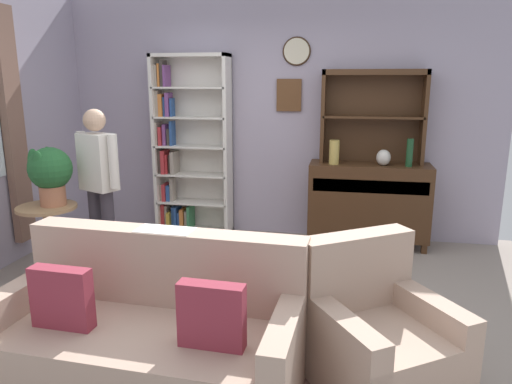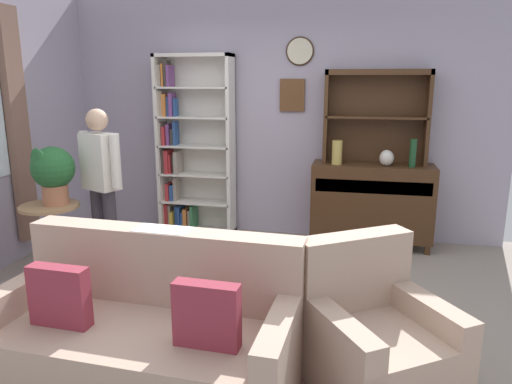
{
  "view_description": "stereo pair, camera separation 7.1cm",
  "coord_description": "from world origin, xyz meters",
  "px_view_note": "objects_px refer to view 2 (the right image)",
  "views": [
    {
      "loc": [
        0.79,
        -3.38,
        1.82
      ],
      "look_at": [
        0.1,
        0.2,
        0.95
      ],
      "focal_mm": 33.38,
      "sensor_mm": 36.0,
      "label": 1
    },
    {
      "loc": [
        0.86,
        -3.37,
        1.82
      ],
      "look_at": [
        0.1,
        0.2,
        0.95
      ],
      "focal_mm": 33.38,
      "sensor_mm": 36.0,
      "label": 2
    }
  ],
  "objects_px": {
    "coffee_table": "(179,280)",
    "book_stack": "(156,272)",
    "sideboard_hutch": "(377,104)",
    "potted_plant_small": "(107,250)",
    "bookshelf": "(190,150)",
    "couch_floral": "(147,336)",
    "vase_tall": "(337,152)",
    "bottle_wine": "(413,153)",
    "sideboard": "(371,201)",
    "potted_plant_large": "(52,171)",
    "person_reading": "(101,180)",
    "plant_stand": "(52,234)",
    "vase_round": "(387,158)",
    "armchair_floral": "(374,341)"
  },
  "relations": [
    {
      "from": "sideboard_hutch",
      "to": "person_reading",
      "type": "xyz_separation_m",
      "value": [
        -2.49,
        -1.41,
        -0.65
      ]
    },
    {
      "from": "sideboard_hutch",
      "to": "vase_tall",
      "type": "relative_size",
      "value": 4.22
    },
    {
      "from": "vase_tall",
      "to": "person_reading",
      "type": "xyz_separation_m",
      "value": [
        -2.1,
        -1.23,
        -0.14
      ]
    },
    {
      "from": "vase_tall",
      "to": "book_stack",
      "type": "xyz_separation_m",
      "value": [
        -1.18,
        -2.13,
        -0.61
      ]
    },
    {
      "from": "bottle_wine",
      "to": "potted_plant_small",
      "type": "bearing_deg",
      "value": -158.14
    },
    {
      "from": "bottle_wine",
      "to": "book_stack",
      "type": "bearing_deg",
      "value": -132.79
    },
    {
      "from": "vase_tall",
      "to": "plant_stand",
      "type": "relative_size",
      "value": 0.36
    },
    {
      "from": "vase_round",
      "to": "coffee_table",
      "type": "height_order",
      "value": "vase_round"
    },
    {
      "from": "bookshelf",
      "to": "couch_floral",
      "type": "xyz_separation_m",
      "value": [
        0.76,
        -2.93,
        -0.69
      ]
    },
    {
      "from": "armchair_floral",
      "to": "book_stack",
      "type": "xyz_separation_m",
      "value": [
        -1.55,
        0.36,
        0.16
      ]
    },
    {
      "from": "sideboard",
      "to": "sideboard_hutch",
      "type": "bearing_deg",
      "value": 90.0
    },
    {
      "from": "bottle_wine",
      "to": "armchair_floral",
      "type": "distance_m",
      "value": 2.63
    },
    {
      "from": "vase_round",
      "to": "potted_plant_small",
      "type": "distance_m",
      "value": 3.01
    },
    {
      "from": "bottle_wine",
      "to": "couch_floral",
      "type": "relative_size",
      "value": 0.16
    },
    {
      "from": "sideboard_hutch",
      "to": "book_stack",
      "type": "xyz_separation_m",
      "value": [
        -1.57,
        -2.32,
        -1.11
      ]
    },
    {
      "from": "vase_round",
      "to": "person_reading",
      "type": "distance_m",
      "value": 2.9
    },
    {
      "from": "sideboard",
      "to": "potted_plant_large",
      "type": "xyz_separation_m",
      "value": [
        -2.83,
        -1.53,
        0.51
      ]
    },
    {
      "from": "potted_plant_small",
      "to": "person_reading",
      "type": "xyz_separation_m",
      "value": [
        0.03,
        -0.05,
        0.71
      ]
    },
    {
      "from": "coffee_table",
      "to": "sideboard_hutch",
      "type": "bearing_deg",
      "value": 57.16
    },
    {
      "from": "couch_floral",
      "to": "bottle_wine",
      "type": "bearing_deg",
      "value": 57.55
    },
    {
      "from": "bookshelf",
      "to": "potted_plant_small",
      "type": "distance_m",
      "value": 1.61
    },
    {
      "from": "bottle_wine",
      "to": "person_reading",
      "type": "bearing_deg",
      "value": -157.11
    },
    {
      "from": "bottle_wine",
      "to": "coffee_table",
      "type": "xyz_separation_m",
      "value": [
        -1.82,
        -2.02,
        -0.71
      ]
    },
    {
      "from": "coffee_table",
      "to": "book_stack",
      "type": "bearing_deg",
      "value": -144.85
    },
    {
      "from": "bookshelf",
      "to": "potted_plant_small",
      "type": "xyz_separation_m",
      "value": [
        -0.4,
        -1.34,
        -0.81
      ]
    },
    {
      "from": "bottle_wine",
      "to": "potted_plant_large",
      "type": "xyz_separation_m",
      "value": [
        -3.22,
        -1.45,
        -0.04
      ]
    },
    {
      "from": "bookshelf",
      "to": "vase_tall",
      "type": "relative_size",
      "value": 8.06
    },
    {
      "from": "bottle_wine",
      "to": "potted_plant_large",
      "type": "height_order",
      "value": "potted_plant_large"
    },
    {
      "from": "sideboard",
      "to": "person_reading",
      "type": "bearing_deg",
      "value": -152.33
    },
    {
      "from": "bookshelf",
      "to": "vase_round",
      "type": "relative_size",
      "value": 12.35
    },
    {
      "from": "potted_plant_large",
      "to": "coffee_table",
      "type": "bearing_deg",
      "value": -22.48
    },
    {
      "from": "potted_plant_large",
      "to": "potted_plant_small",
      "type": "distance_m",
      "value": 0.93
    },
    {
      "from": "coffee_table",
      "to": "book_stack",
      "type": "height_order",
      "value": "book_stack"
    },
    {
      "from": "armchair_floral",
      "to": "vase_round",
      "type": "bearing_deg",
      "value": 86.45
    },
    {
      "from": "vase_tall",
      "to": "person_reading",
      "type": "distance_m",
      "value": 2.44
    },
    {
      "from": "bookshelf",
      "to": "sideboard",
      "type": "xyz_separation_m",
      "value": [
        2.12,
        -0.09,
        -0.5
      ]
    },
    {
      "from": "sideboard",
      "to": "potted_plant_small",
      "type": "distance_m",
      "value": 2.83
    },
    {
      "from": "sideboard",
      "to": "vase_tall",
      "type": "relative_size",
      "value": 4.99
    },
    {
      "from": "sideboard",
      "to": "plant_stand",
      "type": "bearing_deg",
      "value": -151.34
    },
    {
      "from": "book_stack",
      "to": "potted_plant_small",
      "type": "bearing_deg",
      "value": 134.57
    },
    {
      "from": "couch_floral",
      "to": "potted_plant_small",
      "type": "bearing_deg",
      "value": 126.12
    },
    {
      "from": "couch_floral",
      "to": "potted_plant_large",
      "type": "bearing_deg",
      "value": 138.43
    },
    {
      "from": "potted_plant_small",
      "to": "person_reading",
      "type": "bearing_deg",
      "value": -60.96
    },
    {
      "from": "bottle_wine",
      "to": "vase_tall",
      "type": "bearing_deg",
      "value": 179.34
    },
    {
      "from": "potted_plant_small",
      "to": "coffee_table",
      "type": "xyz_separation_m",
      "value": [
        1.08,
        -0.86,
        0.15
      ]
    },
    {
      "from": "plant_stand",
      "to": "sideboard",
      "type": "bearing_deg",
      "value": 28.66
    },
    {
      "from": "book_stack",
      "to": "armchair_floral",
      "type": "bearing_deg",
      "value": -13.0
    },
    {
      "from": "armchair_floral",
      "to": "person_reading",
      "type": "xyz_separation_m",
      "value": [
        -2.46,
        1.26,
        0.62
      ]
    },
    {
      "from": "plant_stand",
      "to": "potted_plant_small",
      "type": "height_order",
      "value": "plant_stand"
    },
    {
      "from": "vase_tall",
      "to": "bottle_wine",
      "type": "height_order",
      "value": "bottle_wine"
    }
  ]
}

